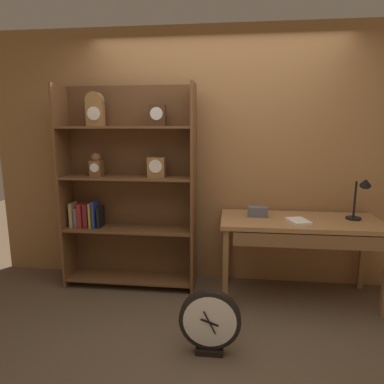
# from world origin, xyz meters

# --- Properties ---
(ground_plane) EXTENTS (10.00, 10.00, 0.00)m
(ground_plane) POSITION_xyz_m (0.00, 0.00, 0.00)
(ground_plane) COLOR brown
(back_wood_panel) EXTENTS (4.80, 0.05, 2.60)m
(back_wood_panel) POSITION_xyz_m (0.00, 1.32, 1.30)
(back_wood_panel) COLOR #9E6B3D
(back_wood_panel) RESTS_ON ground
(bookshelf) EXTENTS (1.33, 0.32, 2.02)m
(bookshelf) POSITION_xyz_m (-0.90, 1.05, 1.01)
(bookshelf) COLOR brown
(bookshelf) RESTS_ON ground
(workbench) EXTENTS (1.46, 0.64, 0.78)m
(workbench) POSITION_xyz_m (0.79, 0.91, 0.69)
(workbench) COLOR #9E6B3D
(workbench) RESTS_ON ground
(desk_lamp) EXTENTS (0.19, 0.19, 0.41)m
(desk_lamp) POSITION_xyz_m (1.31, 0.96, 1.02)
(desk_lamp) COLOR black
(desk_lamp) RESTS_ON workbench
(toolbox_small) EXTENTS (0.18, 0.10, 0.09)m
(toolbox_small) POSITION_xyz_m (0.40, 0.99, 0.83)
(toolbox_small) COLOR #595960
(toolbox_small) RESTS_ON workbench
(open_repair_manual) EXTENTS (0.21, 0.26, 0.02)m
(open_repair_manual) POSITION_xyz_m (0.75, 0.82, 0.79)
(open_repair_manual) COLOR silver
(open_repair_manual) RESTS_ON workbench
(round_clock_large) EXTENTS (0.44, 0.11, 0.48)m
(round_clock_large) POSITION_xyz_m (0.01, 0.03, 0.25)
(round_clock_large) COLOR black
(round_clock_large) RESTS_ON ground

